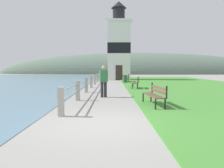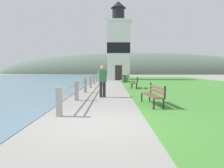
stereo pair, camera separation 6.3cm
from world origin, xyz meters
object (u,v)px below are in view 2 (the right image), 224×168
at_px(lighthouse, 118,47).
at_px(park_bench_far, 127,77).
at_px(person_strolling, 102,80).
at_px(park_bench_midway, 135,82).
at_px(trash_bin, 124,79).
at_px(park_bench_near, 154,94).

bearing_deg(lighthouse, park_bench_far, -80.85).
relative_size(park_bench_far, person_strolling, 1.15).
height_order(park_bench_midway, trash_bin, park_bench_midway).
bearing_deg(park_bench_near, lighthouse, -93.26).
bearing_deg(park_bench_midway, trash_bin, -78.06).
xyz_separation_m(park_bench_far, person_strolling, (-2.25, -13.26, 0.41)).
height_order(park_bench_near, park_bench_far, same).
distance_m(person_strolling, trash_bin, 11.70).
xyz_separation_m(park_bench_midway, park_bench_far, (-0.09, 8.48, 0.00)).
bearing_deg(trash_bin, park_bench_far, 77.64).
relative_size(park_bench_near, person_strolling, 1.16).
height_order(lighthouse, person_strolling, lighthouse).
bearing_deg(park_bench_near, park_bench_far, -95.53).
height_order(park_bench_near, person_strolling, person_strolling).
bearing_deg(park_bench_far, trash_bin, 82.91).
relative_size(park_bench_near, park_bench_far, 1.01).
bearing_deg(park_bench_near, trash_bin, -94.02).
relative_size(park_bench_far, trash_bin, 2.38).
xyz_separation_m(lighthouse, person_strolling, (-1.39, -18.58, -3.67)).
bearing_deg(park_bench_far, park_bench_midway, 95.85).
height_order(park_bench_midway, park_bench_far, same).
xyz_separation_m(park_bench_midway, person_strolling, (-2.33, -4.79, 0.41)).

